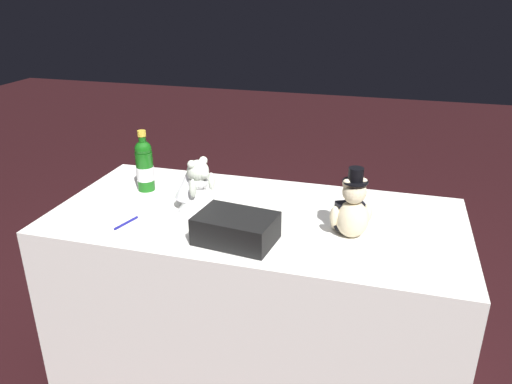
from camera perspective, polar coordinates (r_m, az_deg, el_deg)
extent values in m
plane|color=black|center=(2.44, 0.00, -19.09)|extent=(12.00, 12.00, 0.00)
cube|color=white|center=(2.20, 0.00, -11.66)|extent=(1.65, 0.79, 0.77)
ellipsoid|color=beige|center=(1.85, 10.98, -3.06)|extent=(0.12, 0.11, 0.14)
cube|color=black|center=(1.88, 10.63, -2.63)|extent=(0.11, 0.09, 0.11)
sphere|color=beige|center=(1.80, 11.23, 0.01)|extent=(0.09, 0.09, 0.09)
sphere|color=beige|center=(1.84, 10.81, 0.31)|extent=(0.04, 0.04, 0.04)
sphere|color=beige|center=(1.80, 12.22, 1.10)|extent=(0.03, 0.03, 0.03)
sphere|color=beige|center=(1.78, 10.41, 0.97)|extent=(0.03, 0.03, 0.03)
ellipsoid|color=beige|center=(1.88, 12.63, -2.40)|extent=(0.04, 0.04, 0.08)
ellipsoid|color=beige|center=(1.84, 9.01, -2.73)|extent=(0.04, 0.04, 0.08)
sphere|color=beige|center=(1.93, 11.14, -3.38)|extent=(0.05, 0.05, 0.05)
sphere|color=beige|center=(1.91, 9.29, -3.56)|extent=(0.05, 0.05, 0.05)
cylinder|color=black|center=(1.79, 11.33, 1.19)|extent=(0.09, 0.09, 0.01)
cylinder|color=black|center=(1.78, 11.40, 2.00)|extent=(0.05, 0.05, 0.05)
cone|color=white|center=(2.03, -6.55, -0.36)|extent=(0.18, 0.18, 0.14)
ellipsoid|color=white|center=(2.01, -6.62, 1.13)|extent=(0.08, 0.07, 0.06)
sphere|color=silver|center=(1.99, -6.68, 2.43)|extent=(0.09, 0.09, 0.09)
sphere|color=silver|center=(1.97, -5.94, 2.03)|extent=(0.04, 0.04, 0.04)
sphere|color=silver|center=(1.96, -7.41, 3.16)|extent=(0.03, 0.03, 0.03)
sphere|color=silver|center=(2.00, -6.07, 3.61)|extent=(0.03, 0.03, 0.03)
ellipsoid|color=silver|center=(1.97, -7.25, 0.41)|extent=(0.03, 0.03, 0.08)
ellipsoid|color=silver|center=(2.03, -5.13, 1.23)|extent=(0.03, 0.03, 0.08)
cone|color=white|center=(2.05, -7.52, 1.22)|extent=(0.18, 0.18, 0.13)
cylinder|color=#145612|center=(2.27, -12.61, 2.35)|extent=(0.08, 0.08, 0.18)
sphere|color=#145612|center=(2.24, -12.84, 4.80)|extent=(0.08, 0.08, 0.08)
cylinder|color=#145612|center=(2.22, -12.94, 5.91)|extent=(0.03, 0.03, 0.07)
cylinder|color=gold|center=(2.22, -13.00, 6.58)|extent=(0.04, 0.04, 0.02)
cylinder|color=white|center=(2.27, -12.59, 2.14)|extent=(0.08, 0.08, 0.06)
cylinder|color=navy|center=(2.00, -14.68, -3.46)|extent=(0.04, 0.12, 0.01)
cone|color=silver|center=(2.04, -13.48, -2.81)|extent=(0.01, 0.02, 0.01)
cube|color=black|center=(1.79, -2.32, -4.19)|extent=(0.30, 0.22, 0.10)
cube|color=#B7B7BF|center=(1.71, -2.90, -5.61)|extent=(0.03, 0.01, 0.03)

